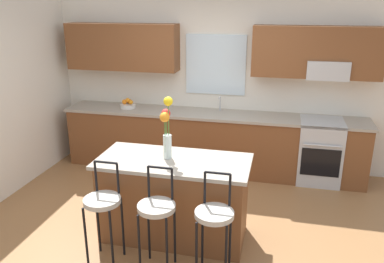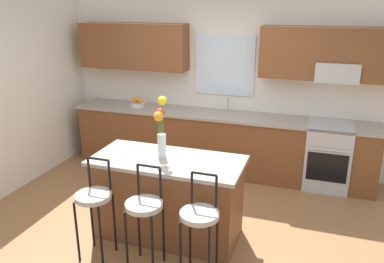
% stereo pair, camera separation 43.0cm
% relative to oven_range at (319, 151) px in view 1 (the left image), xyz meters
% --- Properties ---
extents(ground_plane, '(14.00, 14.00, 0.00)m').
position_rel_oven_range_xyz_m(ground_plane, '(-1.60, -1.68, -0.46)').
color(ground_plane, olive).
extents(back_wall_assembly, '(5.60, 0.50, 2.70)m').
position_rel_oven_range_xyz_m(back_wall_assembly, '(-1.56, 0.31, 1.05)').
color(back_wall_assembly, silver).
rests_on(back_wall_assembly, ground).
extents(counter_run, '(4.56, 0.64, 0.92)m').
position_rel_oven_range_xyz_m(counter_run, '(-1.59, 0.02, 0.01)').
color(counter_run, brown).
rests_on(counter_run, ground).
extents(sink_faucet, '(0.02, 0.13, 0.23)m').
position_rel_oven_range_xyz_m(sink_faucet, '(-1.49, 0.17, 0.60)').
color(sink_faucet, '#B7BABC').
rests_on(sink_faucet, counter_run).
extents(oven_range, '(0.60, 0.64, 0.92)m').
position_rel_oven_range_xyz_m(oven_range, '(0.00, 0.00, 0.00)').
color(oven_range, '#B7BABC').
rests_on(oven_range, ground).
extents(kitchen_island, '(1.63, 0.76, 0.92)m').
position_rel_oven_range_xyz_m(kitchen_island, '(-1.66, -1.86, 0.00)').
color(kitchen_island, brown).
rests_on(kitchen_island, ground).
extents(bar_stool_near, '(0.36, 0.36, 1.04)m').
position_rel_oven_range_xyz_m(bar_stool_near, '(-2.21, -2.45, 0.18)').
color(bar_stool_near, black).
rests_on(bar_stool_near, ground).
extents(bar_stool_middle, '(0.36, 0.36, 1.04)m').
position_rel_oven_range_xyz_m(bar_stool_middle, '(-1.66, -2.45, 0.18)').
color(bar_stool_middle, black).
rests_on(bar_stool_middle, ground).
extents(bar_stool_far, '(0.36, 0.36, 1.04)m').
position_rel_oven_range_xyz_m(bar_stool_far, '(-1.11, -2.45, 0.18)').
color(bar_stool_far, black).
rests_on(bar_stool_far, ground).
extents(flower_vase, '(0.13, 0.16, 0.68)m').
position_rel_oven_range_xyz_m(flower_vase, '(-1.73, -1.83, 0.82)').
color(flower_vase, silver).
rests_on(flower_vase, kitchen_island).
extents(fruit_bowl_oranges, '(0.24, 0.24, 0.16)m').
position_rel_oven_range_xyz_m(fruit_bowl_oranges, '(-2.93, 0.03, 0.51)').
color(fruit_bowl_oranges, silver).
rests_on(fruit_bowl_oranges, counter_run).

